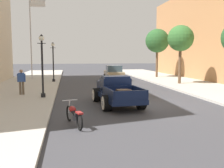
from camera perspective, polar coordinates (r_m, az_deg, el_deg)
ground_plane at (r=14.51m, az=5.19°, el=-4.48°), size 140.00×140.00×0.00m
hotrod_truck_navy at (r=14.34m, az=0.83°, el=-1.53°), size 2.43×5.03×1.58m
motorcycle_parked at (r=10.18m, az=-8.43°, el=-6.67°), size 0.76×2.07×0.93m
car_background_tan at (r=27.68m, az=0.38°, el=2.32°), size 2.02×4.37×1.65m
pedestrian_sidewalk_left at (r=17.88m, az=-19.38°, el=0.75°), size 0.53×0.22×1.65m
street_lamp_near at (r=16.30m, az=-15.17°, el=4.96°), size 0.50×0.32×3.85m
street_lamp_far at (r=25.90m, az=-12.87°, el=5.47°), size 0.50×0.32×3.85m
flagpole at (r=30.37m, az=-17.14°, el=11.86°), size 1.74×0.16×9.16m
street_tree_second at (r=24.39m, az=14.92°, el=9.65°), size 2.34×2.34×5.27m
street_tree_third at (r=31.10m, az=9.97°, el=9.35°), size 2.77×2.77×5.65m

